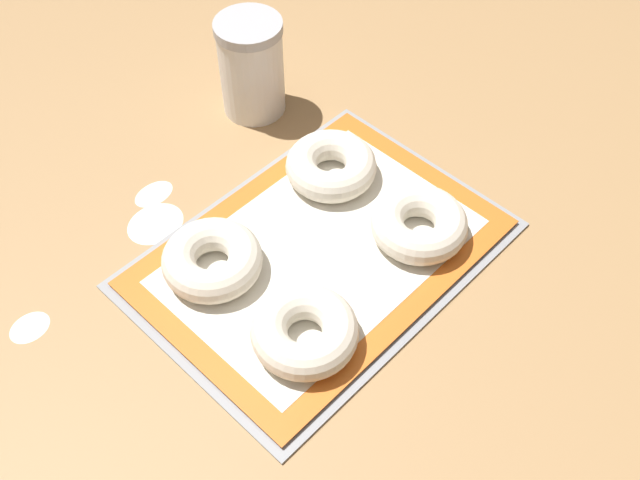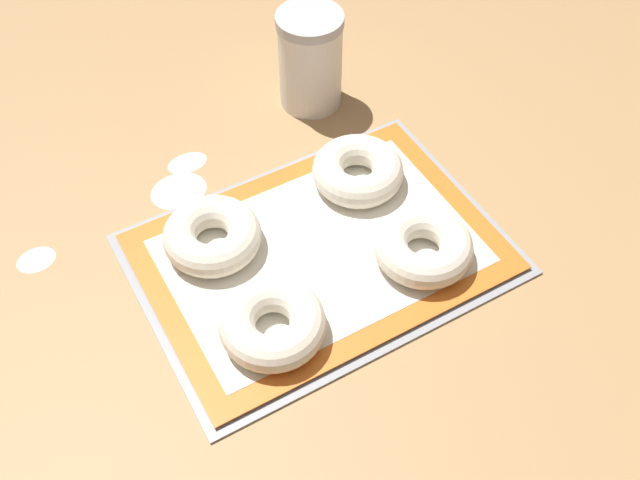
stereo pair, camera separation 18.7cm
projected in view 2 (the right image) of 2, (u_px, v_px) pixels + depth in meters
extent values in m
plane|color=#A87F51|center=(334.00, 262.00, 1.06)|extent=(2.80, 2.80, 0.00)
cube|color=#93969B|center=(320.00, 254.00, 1.06)|extent=(0.51, 0.37, 0.01)
cube|color=orange|center=(320.00, 251.00, 1.06)|extent=(0.48, 0.34, 0.00)
cube|color=silver|center=(320.00, 251.00, 1.06)|extent=(0.42, 0.28, 0.00)
torus|color=silver|center=(273.00, 324.00, 0.95)|extent=(0.14, 0.14, 0.05)
torus|color=silver|center=(423.00, 246.00, 1.03)|extent=(0.14, 0.14, 0.05)
torus|color=silver|center=(212.00, 236.00, 1.05)|extent=(0.14, 0.14, 0.05)
torus|color=silver|center=(358.00, 171.00, 1.13)|extent=(0.14, 0.14, 0.05)
cylinder|color=white|center=(310.00, 64.00, 1.22)|extent=(0.10, 0.10, 0.15)
cylinder|color=#B2B2B7|center=(310.00, 20.00, 1.16)|extent=(0.11, 0.11, 0.02)
ellipsoid|color=white|center=(36.00, 259.00, 1.06)|extent=(0.06, 0.05, 0.00)
ellipsoid|color=white|center=(179.00, 190.00, 1.15)|extent=(0.09, 0.07, 0.00)
ellipsoid|color=white|center=(187.00, 162.00, 1.18)|extent=(0.06, 0.04, 0.00)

